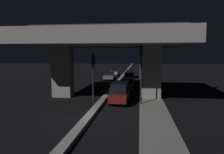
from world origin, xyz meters
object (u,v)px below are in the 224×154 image
object	(u,v)px
street_lamp	(143,55)
pedestrian_on_sidewalk	(153,84)
motorcycle_red_filtering_near	(111,94)
car_dark_red_lead	(120,92)
car_taxi_yellow_third	(129,77)
car_grey_lead_oncoming	(109,76)
car_black_fourth	(130,74)
traffic_light_left_of_median	(93,69)
car_grey_second	(127,84)
traffic_light_right_of_median	(141,63)
car_silver_second_oncoming	(114,72)

from	to	relation	value
street_lamp	pedestrian_on_sidewalk	bearing A→B (deg)	-87.39
motorcycle_red_filtering_near	car_dark_red_lead	bearing A→B (deg)	-130.19
car_taxi_yellow_third	car_grey_lead_oncoming	world-z (taller)	car_taxi_yellow_third
street_lamp	car_dark_red_lead	world-z (taller)	street_lamp
car_taxi_yellow_third	car_black_fourth	world-z (taller)	car_taxi_yellow_third
traffic_light_left_of_median	car_grey_second	size ratio (longest dim) A/B	1.04
car_black_fourth	car_grey_lead_oncoming	xyz separation A→B (m)	(-3.68, -4.79, -0.05)
traffic_light_right_of_median	pedestrian_on_sidewalk	distance (m)	8.11
car_taxi_yellow_third	pedestrian_on_sidewalk	size ratio (longest dim) A/B	2.76
traffic_light_left_of_median	street_lamp	bearing A→B (deg)	80.31
car_black_fourth	motorcycle_red_filtering_near	xyz separation A→B (m)	(-1.01, -23.02, -0.20)
street_lamp	motorcycle_red_filtering_near	distance (m)	28.17
car_dark_red_lead	car_black_fourth	distance (m)	24.09
car_taxi_yellow_third	car_silver_second_oncoming	size ratio (longest dim) A/B	1.14
car_dark_red_lead	car_silver_second_oncoming	world-z (taller)	car_dark_red_lead
car_silver_second_oncoming	pedestrian_on_sidewalk	distance (m)	22.35
car_black_fourth	car_dark_red_lead	bearing A→B (deg)	177.81
car_taxi_yellow_third	pedestrian_on_sidewalk	xyz separation A→B (m)	(3.44, -9.41, 0.12)
car_dark_red_lead	car_taxi_yellow_third	bearing A→B (deg)	1.10
traffic_light_left_of_median	motorcycle_red_filtering_near	world-z (taller)	traffic_light_left_of_median
car_silver_second_oncoming	motorcycle_red_filtering_near	xyz separation A→B (m)	(2.79, -26.54, -0.15)
car_black_fourth	pedestrian_on_sidewalk	bearing A→B (deg)	-170.69
traffic_light_left_of_median	pedestrian_on_sidewalk	distance (m)	9.85
car_taxi_yellow_third	traffic_light_left_of_median	bearing A→B (deg)	168.86
traffic_light_right_of_median	pedestrian_on_sidewalk	xyz separation A→B (m)	(1.53, 7.43, -2.89)
traffic_light_left_of_median	car_taxi_yellow_third	world-z (taller)	traffic_light_left_of_median
car_dark_red_lead	street_lamp	bearing A→B (deg)	-3.57
traffic_light_left_of_median	street_lamp	distance (m)	30.05
car_dark_red_lead	pedestrian_on_sidewalk	bearing A→B (deg)	-27.02
car_black_fourth	pedestrian_on_sidewalk	distance (m)	17.93
car_grey_second	car_taxi_yellow_third	distance (m)	8.22
traffic_light_left_of_median	motorcycle_red_filtering_near	bearing A→B (deg)	54.21
car_taxi_yellow_third	car_silver_second_oncoming	bearing A→B (deg)	16.63
traffic_light_left_of_median	street_lamp	xyz separation A→B (m)	(5.05, 29.59, 1.33)
car_grey_second	car_silver_second_oncoming	distance (m)	20.32
traffic_light_left_of_median	pedestrian_on_sidewalk	world-z (taller)	traffic_light_left_of_median
car_taxi_yellow_third	traffic_light_right_of_median	bearing A→B (deg)	-175.80
traffic_light_left_of_median	street_lamp	world-z (taller)	street_lamp
motorcycle_red_filtering_near	car_silver_second_oncoming	bearing A→B (deg)	10.09
traffic_light_left_of_median	traffic_light_right_of_median	size ratio (longest dim) A/B	0.85
street_lamp	car_silver_second_oncoming	distance (m)	7.61
car_grey_second	car_grey_lead_oncoming	world-z (taller)	car_grey_second
car_grey_lead_oncoming	motorcycle_red_filtering_near	xyz separation A→B (m)	(2.66, -18.22, -0.15)
car_black_fourth	pedestrian_on_sidewalk	world-z (taller)	pedestrian_on_sidewalk
traffic_light_right_of_median	motorcycle_red_filtering_near	xyz separation A→B (m)	(-3.12, 1.97, -3.31)
car_grey_second	car_taxi_yellow_third	xyz separation A→B (m)	(-0.18, 8.22, 0.06)
car_grey_lead_oncoming	motorcycle_red_filtering_near	bearing A→B (deg)	8.12
pedestrian_on_sidewalk	traffic_light_right_of_median	bearing A→B (deg)	-101.61
car_dark_red_lead	pedestrian_on_sidewalk	xyz separation A→B (m)	(3.55, 6.53, -0.04)
traffic_light_right_of_median	traffic_light_left_of_median	bearing A→B (deg)	179.89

